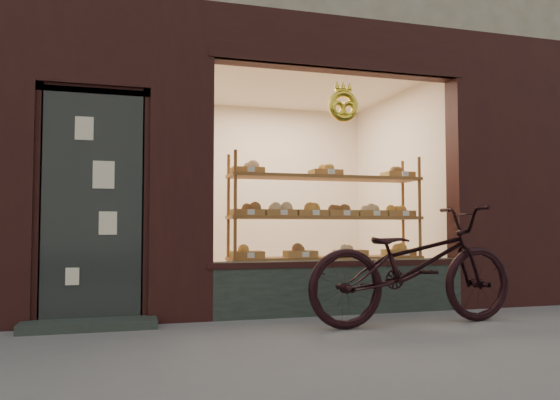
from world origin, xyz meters
name	(u,v)px	position (x,y,z in m)	size (l,w,h in m)	color
ground	(401,367)	(0.00, 0.00, 0.00)	(90.00, 90.00, 0.00)	#5E5E5F
display_shelf	(326,231)	(0.45, 2.55, 0.85)	(2.20, 0.45, 1.70)	olive
bicycle	(413,265)	(0.85, 1.32, 0.55)	(0.73, 2.08, 1.09)	black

